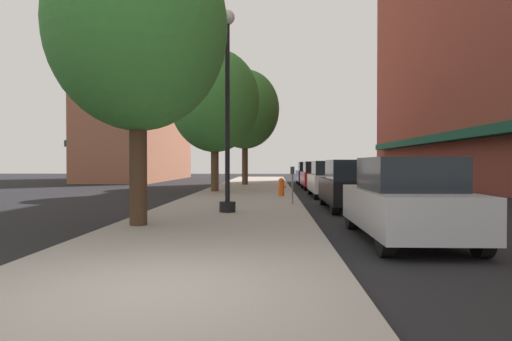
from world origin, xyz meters
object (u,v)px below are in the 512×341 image
Objects in this scene: lamppost at (227,107)px; tree_mid at (245,109)px; tree_far at (138,28)px; car_red at (317,176)px; parking_meter_near at (292,180)px; car_blue at (309,174)px; fire_hydrant at (281,187)px; car_black at (352,185)px; car_white at (330,179)px; tree_near at (215,101)px; car_silver at (406,200)px.

tree_mid is at bearing 91.93° from lamppost.
car_red is (5.73, 16.93, -3.84)m from tree_far.
parking_meter_near is 17.43m from car_blue.
car_black reaches higher than fire_hydrant.
car_white is 1.00× the size of car_red.
car_black is at bearing -63.86° from fire_hydrant.
fire_hydrant is at bearing -100.14° from car_blue.
tree_mid reaches higher than car_black.
car_red and car_blue have the same top height.
lamppost is 0.81× the size of tree_near.
car_silver is (5.64, -14.13, -3.95)m from tree_near.
tree_near is 1.05× the size of tree_far.
tree_near is 0.94× the size of tree_mid.
parking_meter_near is 0.19× the size of tree_far.
car_black is 5.84m from car_white.
tree_mid is at bearing 116.74° from car_white.
tree_far is at bearing 166.00° from car_silver.
parking_meter_near is at bearing 54.22° from lamppost.
lamppost is 1.37× the size of car_blue.
fire_hydrant is 0.18× the size of car_white.
car_red is at bearing 80.16° from parking_meter_near.
lamppost is at bearing -88.07° from tree_mid.
tree_mid is 20.26m from tree_far.
car_silver is (5.73, -1.26, -3.84)m from tree_far.
lamppost is 3.68m from tree_far.
tree_near is 1.69× the size of car_blue.
parking_meter_near is 7.77m from tree_far.
tree_near is 12.87m from tree_far.
fire_hydrant is 10.93m from tree_far.
tree_far is 1.61× the size of car_blue.
car_silver is at bearing -90.58° from car_blue.
car_black and car_white have the same top height.
tree_mid is 22.39m from car_silver.
tree_near is at bearing -144.73° from car_red.
fire_hydrant is 7.76m from car_red.
car_red is at bearing 87.97° from car_black.
car_red is (5.64, 4.06, -3.95)m from tree_near.
tree_near is (-1.67, 9.98, 1.55)m from lamppost.
car_silver and car_white have the same top height.
fire_hydrant is 0.18× the size of car_red.
car_white reaches higher than parking_meter_near.
tree_mid is at bearing 100.37° from car_silver.
car_silver is at bearing -12.42° from tree_far.
car_red is (3.97, 14.04, -2.39)m from lamppost.
tree_near is 12.25m from car_blue.
fire_hydrant is 3.86m from parking_meter_near.
lamppost reaches higher than car_blue.
car_silver reaches higher than fire_hydrant.
tree_far is (-3.78, -5.68, 3.70)m from parking_meter_near.
car_white is at bearing 28.02° from fire_hydrant.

